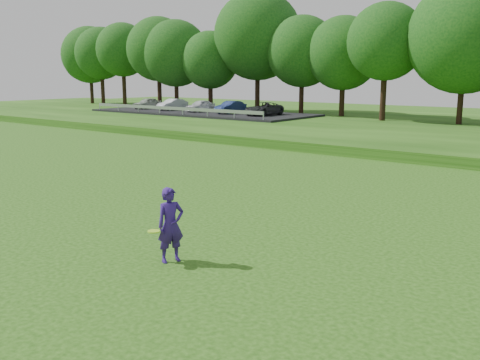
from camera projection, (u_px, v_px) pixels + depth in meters
The scene contains 6 objects.
ground at pixel (39, 239), 14.96m from camera, with size 140.00×140.00×0.00m, color #1C460D.
berm at pixel (440, 130), 41.10m from camera, with size 130.00×30.00×0.60m, color #1C460D.
walking_path at pixel (358, 155), 30.37m from camera, with size 130.00×1.60×0.04m, color gray.
treeline at pixel (463, 29), 42.67m from camera, with size 104.00×7.00×15.00m, color #0F4212, non-canonical shape.
parking_lot at pixel (202, 110), 54.33m from camera, with size 24.00×9.00×1.38m.
woman at pixel (171, 225), 13.00m from camera, with size 0.67×0.96×1.86m.
Camera 1 is at (13.32, -7.78, 4.53)m, focal length 40.00 mm.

